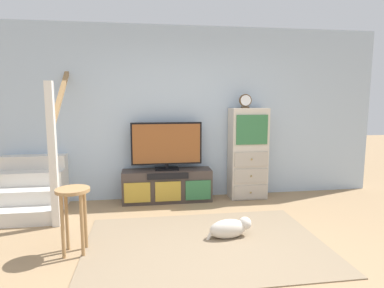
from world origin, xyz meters
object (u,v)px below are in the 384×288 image
Objects in this scene: desk_clock at (245,101)px; dog at (230,228)px; bar_stool_near at (73,205)px; media_console at (167,186)px; television at (167,145)px; side_cabinet at (248,154)px.

desk_clock reaches higher than dog.
media_console is at bearing 56.05° from bar_stool_near.
bar_stool_near is 1.74m from dog.
dog is at bearing 4.31° from bar_stool_near.
bar_stool_near is at bearing -145.41° from desk_clock.
desk_clock is at bearing -1.34° from television.
dog is (0.62, -1.48, -0.77)m from television.
media_console is at bearing -179.55° from side_cabinet.
side_cabinet is at bearing 0.45° from media_console.
television is 1.56× the size of bar_stool_near.
dog is (1.69, 0.13, -0.40)m from bar_stool_near.
media_console is 2.53× the size of dog.
media_console reaches higher than dog.
desk_clock is 0.31× the size of bar_stool_near.
television is 1.99× the size of dog.
desk_clock reaches higher than television.
media_console is 1.93m from bar_stool_near.
media_console is 1.59m from dog.
bar_stool_near reaches higher than dog.
television is 1.78m from dog.
desk_clock reaches higher than side_cabinet.
side_cabinet is 6.69× the size of desk_clock.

